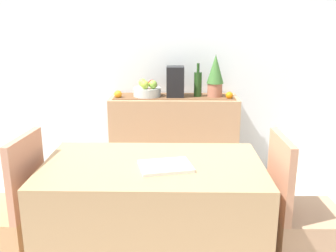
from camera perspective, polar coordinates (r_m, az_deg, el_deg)
The scene contains 18 objects.
ground_plane at distance 3.01m, azimuth -0.35°, elevation -15.10°, with size 6.40×6.40×0.02m, color beige.
room_wall_rear at distance 3.77m, azimuth 0.08°, elevation 12.92°, with size 6.40×0.06×2.70m, color silver.
sideboard_console at distance 3.68m, azimuth 0.89°, elevation -1.98°, with size 1.19×0.42×0.83m, color tan.
table_runner at distance 3.57m, azimuth 0.91°, elevation 4.43°, with size 1.12×0.32×0.01m, color brown.
fruit_bowl at distance 3.57m, azimuth -3.14°, elevation 5.11°, with size 0.26×0.26×0.08m, color silver.
apple_right at distance 3.51m, azimuth -2.25°, elevation 6.23°, with size 0.08×0.08×0.08m, color #83B33D.
apple_center at distance 3.50m, azimuth -3.47°, elevation 6.17°, with size 0.08×0.08×0.08m, color #94B236.
apple_rear at distance 3.63m, azimuth -3.84°, elevation 6.50°, with size 0.08×0.08×0.08m, color #83AF41.
apple_left at distance 3.61m, azimuth -2.46°, elevation 6.41°, with size 0.07×0.07×0.07m, color red.
wine_bottle at distance 3.56m, azimuth 4.48°, elevation 6.29°, with size 0.07×0.07×0.31m.
coffee_maker at distance 3.55m, azimuth 1.10°, elevation 6.63°, with size 0.16×0.18×0.28m, color black.
potted_plant at distance 3.56m, azimuth 7.09°, elevation 7.61°, with size 0.16×0.16×0.39m.
orange_loose_near_bowl at distance 3.54m, azimuth -7.49°, elevation 4.74°, with size 0.07×0.07×0.07m, color orange.
orange_loose_far at distance 3.51m, azimuth 9.17°, elevation 4.55°, with size 0.07×0.07×0.07m, color orange.
dining_table at distance 2.33m, azimuth -2.21°, elevation -14.12°, with size 1.25×0.75×0.74m, color tan.
open_book at distance 2.10m, azimuth -0.38°, elevation -6.06°, with size 0.28×0.21×0.02m, color white.
chair_near_window at distance 2.59m, azimuth -22.96°, elevation -14.89°, with size 0.43×0.43×0.90m.
chair_by_corner at distance 2.50m, azimuth 19.43°, elevation -15.64°, with size 0.41×0.41×0.90m.
Camera 1 is at (0.07, -2.59, 1.52)m, focal length 40.74 mm.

